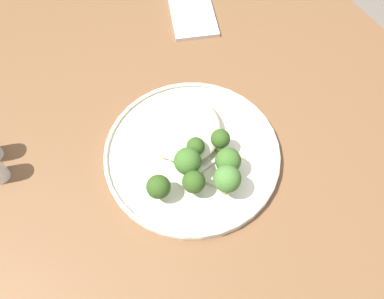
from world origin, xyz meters
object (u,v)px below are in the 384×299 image
object	(u,v)px
broccoli_floret_center_pile	(227,179)
broccoli_floret_near_rim	(220,140)
seared_scallop_front_small	(182,127)
dinner_plate	(192,153)
broccoli_floret_rear_charred	(196,147)
seared_scallop_center_golden	(156,124)
seared_scallop_left_edge	(161,114)
seared_scallop_tilted_round	(166,149)
broccoli_floret_small_sprig	(228,161)
broccoli_floret_front_edge	(188,162)
folded_napkin	(192,13)
broccoli_floret_tall_stalk	(194,182)
seared_scallop_half_hidden	(199,125)
broccoli_floret_right_tilted	(159,187)

from	to	relation	value
broccoli_floret_center_pile	broccoli_floret_near_rim	distance (m)	0.07
seared_scallop_front_small	broccoli_floret_center_pile	size ratio (longest dim) A/B	0.54
dinner_plate	broccoli_floret_rear_charred	xyz separation A→B (m)	(-0.01, -0.00, 0.03)
seared_scallop_center_golden	seared_scallop_front_small	bearing A→B (deg)	-125.93
seared_scallop_left_edge	seared_scallop_center_golden	bearing A→B (deg)	135.23
seared_scallop_center_golden	broccoli_floret_near_rim	xyz separation A→B (m)	(-0.09, -0.07, 0.02)
seared_scallop_tilted_round	seared_scallop_left_edge	bearing A→B (deg)	-19.38
broccoli_floret_small_sprig	dinner_plate	bearing A→B (deg)	31.14
seared_scallop_tilted_round	broccoli_floret_front_edge	distance (m)	0.06
broccoli_floret_small_sprig	folded_napkin	bearing A→B (deg)	-19.91
broccoli_floret_rear_charred	broccoli_floret_near_rim	size ratio (longest dim) A/B	1.00
broccoli_floret_tall_stalk	broccoli_floret_near_rim	bearing A→B (deg)	-58.05
broccoli_floret_front_edge	broccoli_floret_center_pile	bearing A→B (deg)	-146.49
dinner_plate	broccoli_floret_center_pile	world-z (taller)	broccoli_floret_center_pile
seared_scallop_center_golden	broccoli_floret_front_edge	world-z (taller)	broccoli_floret_front_edge
dinner_plate	seared_scallop_left_edge	size ratio (longest dim) A/B	9.67
seared_scallop_tilted_round	broccoli_floret_rear_charred	size ratio (longest dim) A/B	0.62
seared_scallop_left_edge	seared_scallop_tilted_round	world-z (taller)	seared_scallop_tilted_round
seared_scallop_left_edge	seared_scallop_center_golden	size ratio (longest dim) A/B	0.90
seared_scallop_front_small	dinner_plate	bearing A→B (deg)	173.43
seared_scallop_tilted_round	broccoli_floret_small_sprig	xyz separation A→B (m)	(-0.08, -0.07, 0.02)
seared_scallop_front_small	seared_scallop_center_golden	distance (m)	0.04
seared_scallop_tilted_round	broccoli_floret_small_sprig	bearing A→B (deg)	-136.97
broccoli_floret_rear_charred	seared_scallop_half_hidden	bearing A→B (deg)	-35.19
broccoli_floret_small_sprig	broccoli_floret_tall_stalk	bearing A→B (deg)	95.41
seared_scallop_left_edge	broccoli_floret_rear_charred	xyz separation A→B (m)	(-0.10, -0.01, 0.02)
dinner_plate	folded_napkin	world-z (taller)	dinner_plate
seared_scallop_half_hidden	seared_scallop_front_small	bearing A→B (deg)	68.07
seared_scallop_front_small	seared_scallop_half_hidden	size ratio (longest dim) A/B	1.11
broccoli_floret_tall_stalk	broccoli_floret_front_edge	xyz separation A→B (m)	(0.03, -0.01, 0.01)
seared_scallop_tilted_round	broccoli_floret_right_tilted	bearing A→B (deg)	146.73
broccoli_floret_tall_stalk	seared_scallop_half_hidden	bearing A→B (deg)	-33.14
seared_scallop_center_golden	seared_scallop_half_hidden	bearing A→B (deg)	-120.24
dinner_plate	seared_scallop_front_small	world-z (taller)	seared_scallop_front_small
seared_scallop_half_hidden	broccoli_floret_front_edge	size ratio (longest dim) A/B	0.52
seared_scallop_tilted_round	broccoli_floret_rear_charred	xyz separation A→B (m)	(-0.03, -0.04, 0.02)
broccoli_floret_rear_charred	broccoli_floret_center_pile	bearing A→B (deg)	-170.52
broccoli_floret_near_rim	broccoli_floret_front_edge	distance (m)	0.07
broccoli_floret_right_tilted	broccoli_floret_front_edge	xyz separation A→B (m)	(0.01, -0.06, 0.01)
broccoli_floret_right_tilted	broccoli_floret_near_rim	distance (m)	0.12
seared_scallop_half_hidden	broccoli_floret_tall_stalk	size ratio (longest dim) A/B	0.63
dinner_plate	seared_scallop_center_golden	bearing A→B (deg)	22.58
broccoli_floret_near_rim	seared_scallop_half_hidden	bearing A→B (deg)	10.56
seared_scallop_half_hidden	broccoli_floret_near_rim	bearing A→B (deg)	-169.44
broccoli_floret_rear_charred	broccoli_floret_center_pile	distance (m)	0.08
seared_scallop_half_hidden	broccoli_floret_tall_stalk	xyz separation A→B (m)	(-0.10, 0.06, 0.02)
seared_scallop_half_hidden	broccoli_floret_near_rim	world-z (taller)	broccoli_floret_near_rim
seared_scallop_center_golden	broccoli_floret_small_sprig	world-z (taller)	broccoli_floret_small_sprig
broccoli_floret_small_sprig	broccoli_floret_center_pile	bearing A→B (deg)	145.54
seared_scallop_left_edge	broccoli_floret_small_sprig	bearing A→B (deg)	-161.83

